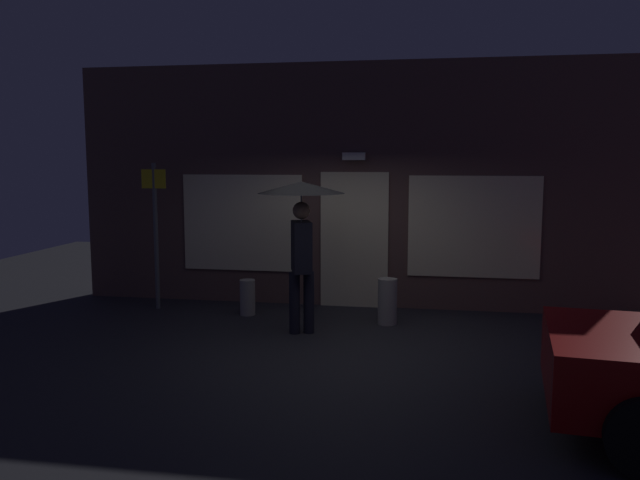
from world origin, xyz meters
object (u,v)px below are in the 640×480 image
Objects in this scene: sidewalk_bollard at (248,297)px; street_sign_post at (156,227)px; person_with_umbrella at (301,214)px; sidewalk_bollard_2 at (387,301)px.

street_sign_post is at bearing 174.15° from sidewalk_bollard.
sidewalk_bollard_2 is (1.14, 0.70, -1.32)m from person_with_umbrella.
sidewalk_bollard_2 is (3.73, -0.34, -0.99)m from street_sign_post.
sidewalk_bollard is 2.19m from sidewalk_bollard_2.
sidewalk_bollard_2 is at bearing -5.28° from street_sign_post.
sidewalk_bollard is (1.55, -0.16, -1.06)m from street_sign_post.
sidewalk_bollard_2 is (2.18, -0.19, 0.06)m from sidewalk_bollard.
person_with_umbrella is at bearing -40.45° from sidewalk_bollard.
person_with_umbrella is 3.12× the size of sidewalk_bollard_2.
street_sign_post is at bearing 48.93° from person_with_umbrella.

